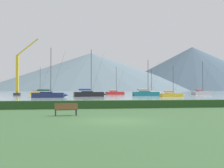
{
  "coord_description": "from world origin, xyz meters",
  "views": [
    {
      "loc": [
        -2.7,
        -16.43,
        1.98
      ],
      "look_at": [
        9.91,
        69.31,
        3.64
      ],
      "focal_mm": 42.93,
      "sensor_mm": 36.0,
      "label": 1
    }
  ],
  "objects": [
    {
      "name": "sailboat_slip_1",
      "position": [
        22.36,
        48.97,
        0.54
      ],
      "size": [
        6.61,
        2.29,
        7.84
      ],
      "rotation": [
        0.0,
        0.0,
        0.06
      ],
      "color": "gold",
      "rests_on": "harbor_water"
    },
    {
      "name": "distant_hill_central_peak",
      "position": [
        24.96,
        388.13,
        28.28
      ],
      "size": [
        316.92,
        316.92,
        56.57
      ],
      "primitive_type": "cone",
      "color": "slate",
      "rests_on": "ground_plane"
    },
    {
      "name": "ground_plane",
      "position": [
        0.0,
        0.0,
        0.0
      ],
      "size": [
        1000.0,
        1000.0,
        0.0
      ],
      "primitive_type": "plane",
      "color": "#385B33"
    },
    {
      "name": "harbor_water",
      "position": [
        0.0,
        137.0,
        0.0
      ],
      "size": [
        320.0,
        246.0,
        0.0
      ],
      "primitive_type": "cube",
      "color": "#8C9EA3",
      "rests_on": "ground_plane"
    },
    {
      "name": "sailboat_slip_9",
      "position": [
        -14.93,
        84.35,
        0.59
      ],
      "size": [
        7.09,
        2.69,
        9.96
      ],
      "rotation": [
        0.0,
        0.0,
        0.11
      ],
      "color": "gold",
      "rests_on": "harbor_water"
    },
    {
      "name": "hedge_line",
      "position": [
        0.0,
        11.0,
        0.41
      ],
      "size": [
        80.0,
        1.2,
        0.82
      ],
      "primitive_type": "cube",
      "color": "#284C23",
      "rests_on": "ground_plane"
    },
    {
      "name": "dock_crane",
      "position": [
        -19.55,
        70.31,
        5.77
      ],
      "size": [
        7.38,
        2.0,
        18.05
      ],
      "color": "#333338",
      "rests_on": "ground_plane"
    },
    {
      "name": "sailboat_slip_5",
      "position": [
        18.71,
        59.79,
        0.72
      ],
      "size": [
        8.86,
        3.19,
        10.59
      ],
      "rotation": [
        0.0,
        0.0,
        0.08
      ],
      "color": "#19707A",
      "rests_on": "harbor_water"
    },
    {
      "name": "sailboat_slip_8",
      "position": [
        -8.3,
        47.79,
        0.71
      ],
      "size": [
        8.45,
        2.72,
        11.72
      ],
      "rotation": [
        0.0,
        0.0,
        -0.03
      ],
      "color": "navy",
      "rests_on": "harbor_water"
    },
    {
      "name": "distant_hill_east_ridge",
      "position": [
        189.02,
        392.15,
        35.11
      ],
      "size": [
        271.98,
        271.98,
        70.23
      ],
      "primitive_type": "cone",
      "color": "#425666",
      "rests_on": "ground_plane"
    },
    {
      "name": "sailboat_slip_12",
      "position": [
        42.73,
        73.11,
        0.7
      ],
      "size": [
        8.35,
        4.1,
        11.86
      ],
      "rotation": [
        0.0,
        0.0,
        0.25
      ],
      "color": "#9E9EA3",
      "rests_on": "harbor_water"
    },
    {
      "name": "sailboat_slip_10",
      "position": [
        1.65,
        55.04,
        0.76
      ],
      "size": [
        9.15,
        3.55,
        12.64
      ],
      "rotation": [
        0.0,
        0.0,
        0.12
      ],
      "color": "black",
      "rests_on": "harbor_water"
    },
    {
      "name": "sailboat_slip_7",
      "position": [
        25.79,
        79.56,
        0.7
      ],
      "size": [
        8.64,
        4.22,
        9.46
      ],
      "rotation": [
        0.0,
        0.0,
        0.25
      ],
      "color": "white",
      "rests_on": "harbor_water"
    },
    {
      "name": "sailboat_slip_11",
      "position": [
        12.59,
        79.62,
        0.64
      ],
      "size": [
        7.71,
        3.62,
        10.1
      ],
      "rotation": [
        0.0,
        0.0,
        0.22
      ],
      "color": "red",
      "rests_on": "harbor_water"
    },
    {
      "name": "park_bench_near_path",
      "position": [
        -3.18,
        3.73,
        0.53
      ],
      "size": [
        1.73,
        0.66,
        0.95
      ],
      "rotation": [
        0.0,
        0.0,
        0.11
      ],
      "color": "brown",
      "rests_on": "ground_plane"
    }
  ]
}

